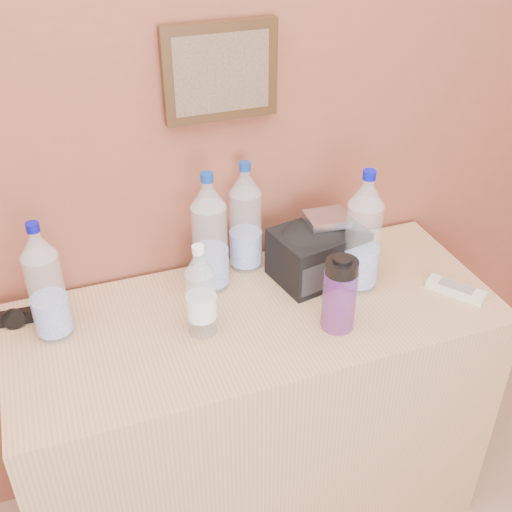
% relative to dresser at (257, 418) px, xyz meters
% --- Properties ---
extents(picture_frame, '(0.30, 0.03, 0.25)m').
position_rel_dresser_xyz_m(picture_frame, '(0.00, 0.27, 0.99)').
color(picture_frame, '#382311').
rests_on(picture_frame, room_shell).
extents(dresser, '(1.32, 0.55, 0.83)m').
position_rel_dresser_xyz_m(dresser, '(0.00, 0.00, 0.00)').
color(dresser, tan).
rests_on(dresser, ground).
extents(pet_large_a, '(0.09, 0.09, 0.33)m').
position_rel_dresser_xyz_m(pet_large_a, '(-0.52, 0.10, 0.56)').
color(pet_large_a, silver).
rests_on(pet_large_a, dresser).
extents(pet_large_b, '(0.09, 0.09, 0.34)m').
position_rel_dresser_xyz_m(pet_large_b, '(0.05, 0.22, 0.56)').
color(pet_large_b, silver).
rests_on(pet_large_b, dresser).
extents(pet_large_c, '(0.10, 0.10, 0.35)m').
position_rel_dresser_xyz_m(pet_large_c, '(-0.08, 0.16, 0.57)').
color(pet_large_c, '#CCE8F7').
rests_on(pet_large_c, dresser).
extents(pet_large_d, '(0.10, 0.10, 0.36)m').
position_rel_dresser_xyz_m(pet_large_d, '(0.32, 0.02, 0.57)').
color(pet_large_d, silver).
rests_on(pet_large_d, dresser).
extents(pet_small, '(0.08, 0.08, 0.26)m').
position_rel_dresser_xyz_m(pet_small, '(-0.16, -0.02, 0.53)').
color(pet_small, silver).
rests_on(pet_small, dresser).
extents(nalgene_bottle, '(0.09, 0.09, 0.21)m').
position_rel_dresser_xyz_m(nalgene_bottle, '(0.18, -0.12, 0.52)').
color(nalgene_bottle, '#67288A').
rests_on(nalgene_bottle, dresser).
extents(sunglasses, '(0.16, 0.07, 0.04)m').
position_rel_dresser_xyz_m(sunglasses, '(-0.58, 0.17, 0.43)').
color(sunglasses, black).
rests_on(sunglasses, dresser).
extents(ac_remote, '(0.14, 0.16, 0.02)m').
position_rel_dresser_xyz_m(ac_remote, '(0.56, -0.11, 0.42)').
color(ac_remote, silver).
rests_on(ac_remote, dresser).
extents(toiletry_bag, '(0.28, 0.22, 0.17)m').
position_rel_dresser_xyz_m(toiletry_bag, '(0.23, 0.11, 0.50)').
color(toiletry_bag, black).
rests_on(toiletry_bag, dresser).
extents(foil_packet, '(0.12, 0.10, 0.02)m').
position_rel_dresser_xyz_m(foil_packet, '(0.25, 0.11, 0.59)').
color(foil_packet, white).
rests_on(foil_packet, toiletry_bag).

